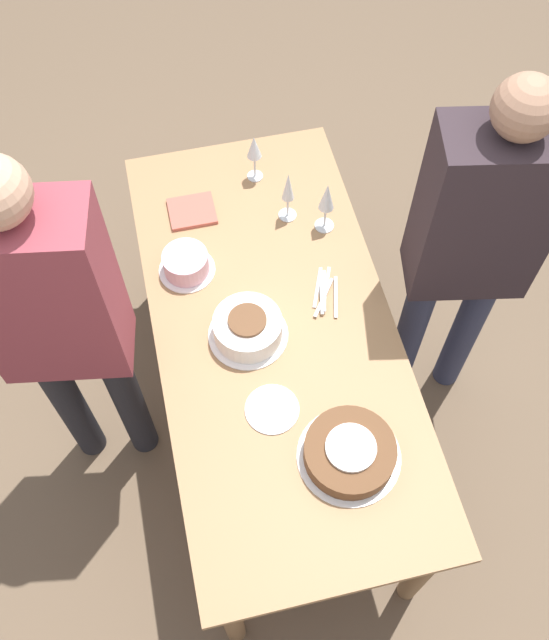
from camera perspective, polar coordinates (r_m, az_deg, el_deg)
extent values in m
plane|color=brown|center=(3.10, 0.00, -7.81)|extent=(12.00, 12.00, 0.00)
cube|color=#9E754C|center=(2.43, 0.00, -0.79)|extent=(1.76, 0.81, 0.03)
cylinder|color=brown|center=(2.58, 11.82, -18.95)|extent=(0.07, 0.07, 0.74)
cylinder|color=brown|center=(3.24, 2.52, 8.94)|extent=(0.07, 0.07, 0.74)
cylinder|color=brown|center=(2.51, -3.48, -22.60)|extent=(0.07, 0.07, 0.74)
cylinder|color=brown|center=(3.18, -9.12, 6.80)|extent=(0.07, 0.07, 0.74)
cylinder|color=white|center=(2.40, -2.12, -1.18)|extent=(0.27, 0.27, 0.01)
cylinder|color=white|center=(2.36, -2.16, -0.62)|extent=(0.23, 0.23, 0.09)
cylinder|color=brown|center=(2.31, -2.20, -0.01)|extent=(0.13, 0.13, 0.01)
cylinder|color=white|center=(2.23, 5.96, -10.79)|extent=(0.32, 0.32, 0.01)
cylinder|color=brown|center=(2.19, 6.04, -10.47)|extent=(0.28, 0.28, 0.07)
cylinder|color=white|center=(2.16, 6.14, -10.12)|extent=(0.15, 0.15, 0.01)
cylinder|color=white|center=(2.56, -7.00, 4.00)|extent=(0.20, 0.20, 0.01)
cylinder|color=#E5B2C6|center=(2.52, -7.11, 4.57)|extent=(0.16, 0.16, 0.08)
cylinder|color=silver|center=(2.82, -1.56, 11.44)|extent=(0.06, 0.06, 0.00)
cylinder|color=silver|center=(2.77, -1.59, 12.22)|extent=(0.01, 0.01, 0.11)
cone|color=silver|center=(2.70, -1.64, 13.69)|extent=(0.05, 0.05, 0.10)
cylinder|color=silver|center=(2.69, 1.05, 8.40)|extent=(0.07, 0.07, 0.00)
cylinder|color=silver|center=(2.65, 1.06, 9.09)|extent=(0.01, 0.01, 0.10)
cone|color=silver|center=(2.57, 1.10, 10.66)|extent=(0.04, 0.04, 0.12)
cylinder|color=silver|center=(2.66, 4.00, 7.55)|extent=(0.07, 0.07, 0.00)
cylinder|color=silver|center=(2.62, 4.07, 8.28)|extent=(0.01, 0.01, 0.10)
cone|color=silver|center=(2.54, 4.22, 9.85)|extent=(0.06, 0.06, 0.12)
cylinder|color=silver|center=(2.27, -0.20, -7.16)|extent=(0.17, 0.17, 0.01)
cube|color=silver|center=(2.50, 4.16, 2.67)|extent=(0.16, 0.08, 0.00)
cube|color=silver|center=(2.50, 3.47, 2.63)|extent=(0.16, 0.08, 0.00)
cube|color=silver|center=(2.48, 4.93, 1.87)|extent=(0.17, 0.06, 0.00)
cube|color=silver|center=(2.47, 3.95, 1.82)|extent=(0.15, 0.11, 0.00)
cube|color=silver|center=(2.47, 3.79, 2.15)|extent=(0.17, 0.05, 0.00)
cube|color=silver|center=(2.48, 3.98, 2.37)|extent=(0.17, 0.05, 0.00)
cube|color=#B75B4C|center=(2.71, -6.62, 8.64)|extent=(0.15, 0.17, 0.02)
cylinder|color=#2D334C|center=(2.94, 15.03, -0.74)|extent=(0.11, 0.11, 0.80)
cylinder|color=#2D334C|center=(2.89, 10.83, -0.88)|extent=(0.11, 0.11, 0.80)
cube|color=#2D2328|center=(2.33, 16.44, 8.24)|extent=(0.29, 0.43, 0.66)
sphere|color=#997056|center=(2.03, 19.45, 15.71)|extent=(0.18, 0.18, 0.18)
cylinder|color=#232328|center=(2.79, -16.06, -6.43)|extent=(0.11, 0.11, 0.81)
cylinder|color=#232328|center=(2.74, -11.58, -6.30)|extent=(0.11, 0.11, 0.81)
cube|color=brown|center=(2.13, -17.95, 2.04)|extent=(0.28, 0.43, 0.68)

